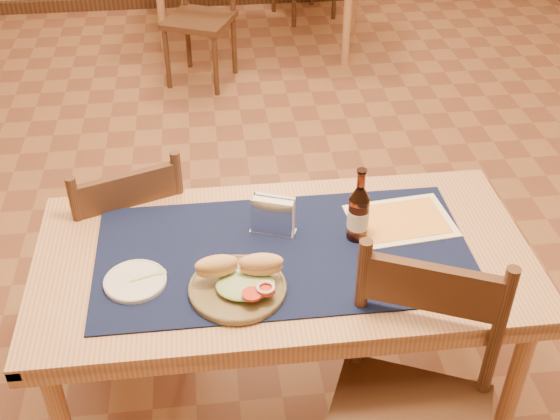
{
  "coord_description": "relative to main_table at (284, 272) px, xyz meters",
  "views": [
    {
      "loc": [
        -0.21,
        -2.51,
        2.21
      ],
      "look_at": [
        0.0,
        -0.7,
        0.85
      ],
      "focal_mm": 45.0,
      "sensor_mm": 36.0,
      "label": 1
    }
  ],
  "objects": [
    {
      "name": "baseboard",
      "position": [
        0.0,
        0.8,
        -0.62
      ],
      "size": [
        6.0,
        7.0,
        0.1
      ],
      "color": "#472A19",
      "rests_on": "ground"
    },
    {
      "name": "napkin_holder",
      "position": [
        -0.02,
        0.11,
        0.15
      ],
      "size": [
        0.16,
        0.1,
        0.13
      ],
      "color": "silver",
      "rests_on": "placemat"
    },
    {
      "name": "side_plate",
      "position": [
        -0.47,
        -0.09,
        0.1
      ],
      "size": [
        0.19,
        0.19,
        0.02
      ],
      "color": "silver",
      "rests_on": "placemat"
    },
    {
      "name": "main_table",
      "position": [
        0.0,
        0.0,
        0.0
      ],
      "size": [
        1.6,
        0.8,
        0.75
      ],
      "color": "tan",
      "rests_on": "ground"
    },
    {
      "name": "placemat",
      "position": [
        0.0,
        0.0,
        0.09
      ],
      "size": [
        1.2,
        0.6,
        0.01
      ],
      "primitive_type": "cube",
      "color": "#0E1333",
      "rests_on": "main_table"
    },
    {
      "name": "beer_bottle",
      "position": [
        0.25,
        0.05,
        0.19
      ],
      "size": [
        0.07,
        0.07,
        0.26
      ],
      "color": "#441A0C",
      "rests_on": "placemat"
    },
    {
      "name": "menu_card",
      "position": [
        0.42,
        0.11,
        0.09
      ],
      "size": [
        0.37,
        0.28,
        0.01
      ],
      "color": "#F6EBBA",
      "rests_on": "placemat"
    },
    {
      "name": "chair_back_near",
      "position": [
        -0.21,
        2.86,
        -0.21
      ],
      "size": [
        0.54,
        0.54,
        0.89
      ],
      "color": "#472A19",
      "rests_on": "ground"
    },
    {
      "name": "chair_main_far",
      "position": [
        -0.56,
        0.47,
        -0.19
      ],
      "size": [
        0.54,
        0.54,
        0.92
      ],
      "color": "#472A19",
      "rests_on": "ground"
    },
    {
      "name": "sandwich_plate",
      "position": [
        -0.15,
        -0.16,
        0.12
      ],
      "size": [
        0.3,
        0.3,
        0.11
      ],
      "color": "brown",
      "rests_on": "placemat"
    },
    {
      "name": "chair_main_near",
      "position": [
        0.31,
        -0.49,
        -0.15
      ],
      "size": [
        0.6,
        0.6,
        0.99
      ],
      "color": "#472A19",
      "rests_on": "ground"
    },
    {
      "name": "fork",
      "position": [
        -0.42,
        -0.08,
        0.1
      ],
      "size": [
        0.11,
        0.05,
        0.0
      ],
      "color": "#84C16A",
      "rests_on": "side_plate"
    }
  ]
}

